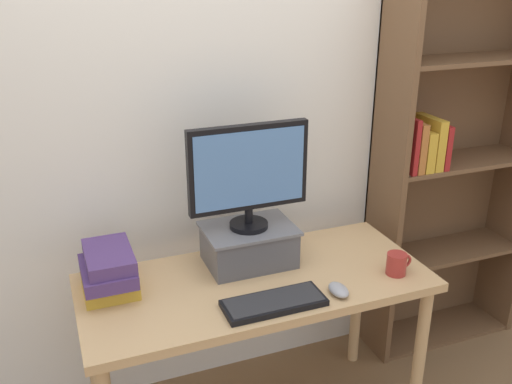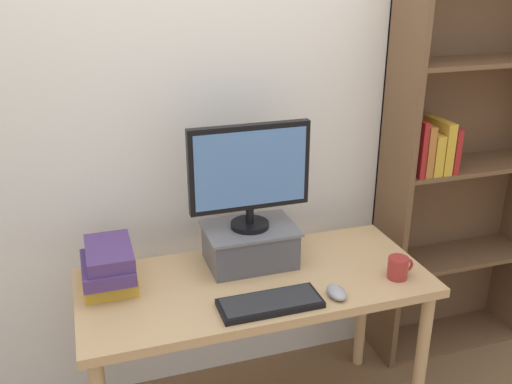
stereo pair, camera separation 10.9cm
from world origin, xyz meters
name	(u,v)px [view 2 (the right image)]	position (x,y,z in m)	size (l,w,h in m)	color
back_wall	(221,106)	(0.00, 0.47, 1.30)	(7.00, 0.08, 2.60)	silver
desk	(255,299)	(0.00, 0.00, 0.64)	(1.34, 0.59, 0.73)	tan
bookshelf_unit	(460,163)	(1.12, 0.32, 0.98)	(0.80, 0.28, 1.93)	brown
riser_box	(250,243)	(0.02, 0.13, 0.82)	(0.36, 0.26, 0.16)	#515156
computer_monitor	(250,172)	(0.02, 0.13, 1.12)	(0.47, 0.15, 0.42)	black
keyboard	(270,303)	(-0.01, -0.19, 0.74)	(0.37, 0.15, 0.02)	black
computer_mouse	(336,292)	(0.24, -0.21, 0.75)	(0.06, 0.10, 0.04)	#99999E
book_stack	(109,267)	(-0.53, 0.12, 0.81)	(0.19, 0.28, 0.16)	gold
coffee_mug	(398,268)	(0.53, -0.16, 0.77)	(0.11, 0.08, 0.09)	#9E2D28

